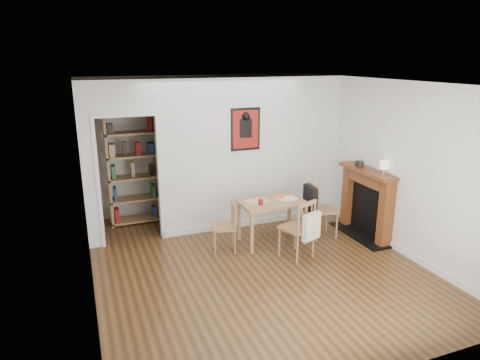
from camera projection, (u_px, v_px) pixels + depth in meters
name	position (u px, v px, depth m)	size (l,w,h in m)	color
ground	(253.00, 262.00, 6.34)	(5.20, 5.20, 0.00)	brown
room_shell	(229.00, 157.00, 7.21)	(5.20, 5.20, 5.20)	silver
dining_table	(272.00, 206.00, 6.84)	(1.04, 0.66, 0.71)	#A97F4F
chair_left	(224.00, 227.00, 6.59)	(0.47, 0.47, 0.79)	olive
chair_right	(322.00, 209.00, 7.11)	(0.56, 0.50, 0.93)	olive
chair_front	(297.00, 228.00, 6.36)	(0.60, 0.63, 0.93)	olive
bookshelf	(132.00, 167.00, 7.60)	(0.89, 0.36, 2.12)	#A97F4F
fireplace	(367.00, 200.00, 7.14)	(0.45, 1.25, 1.16)	brown
red_glass	(261.00, 202.00, 6.64)	(0.07, 0.07, 0.09)	maroon
orange_fruit	(281.00, 197.00, 6.92)	(0.07, 0.07, 0.07)	#FF540D
placemat	(257.00, 201.00, 6.81)	(0.36, 0.27, 0.00)	beige
notebook	(287.00, 198.00, 6.92)	(0.31, 0.23, 0.02)	silver
mantel_lamp	(384.00, 165.00, 6.67)	(0.14, 0.14, 0.21)	silver
ceramic_jar_a	(361.00, 164.00, 7.06)	(0.09, 0.09, 0.11)	black
ceramic_jar_b	(357.00, 163.00, 7.17)	(0.07, 0.07, 0.09)	black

